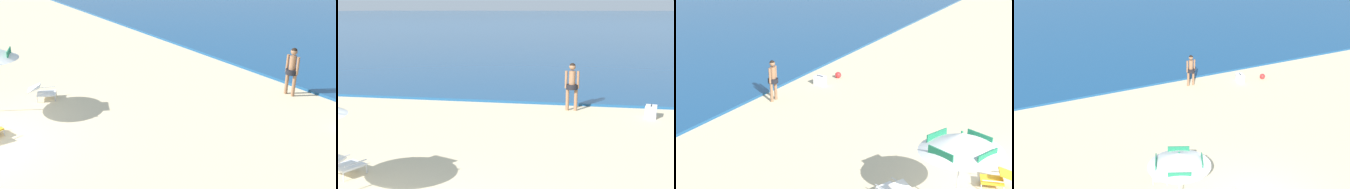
# 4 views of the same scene
# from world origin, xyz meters

# --- Properties ---
(ocean_water) EXTENTS (800.00, 800.00, 0.10)m
(ocean_water) POSITION_xyz_m (0.00, 410.34, 0.05)
(ocean_water) COLOR navy
(ocean_water) RESTS_ON ground
(lounge_chair_under_umbrella) EXTENTS (0.84, 1.01, 0.51)m
(lounge_chair_under_umbrella) POSITION_xyz_m (-2.31, 2.59, 0.28)
(lounge_chair_under_umbrella) COLOR white
(lounge_chair_under_umbrella) RESTS_ON ground
(person_standing_near_shore) EXTENTS (0.49, 0.40, 1.65)m
(person_standing_near_shore) POSITION_xyz_m (2.17, 9.61, 0.96)
(person_standing_near_shore) COLOR #8C6042
(person_standing_near_shore) RESTS_ON ground
(cooler_box) EXTENTS (0.44, 0.55, 0.43)m
(cooler_box) POSITION_xyz_m (4.73, 9.01, 0.20)
(cooler_box) COLOR white
(cooler_box) RESTS_ON ground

